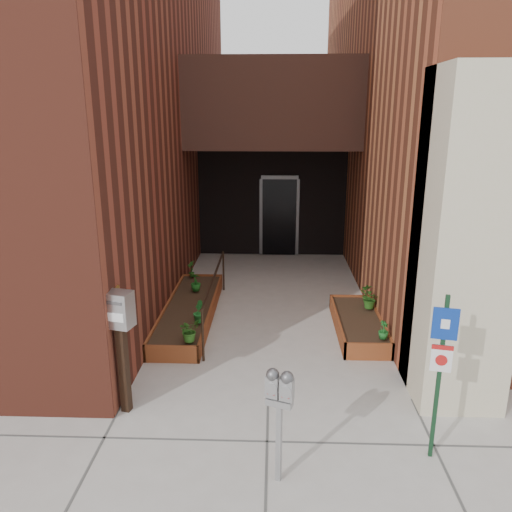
# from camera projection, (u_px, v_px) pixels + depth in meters

# --- Properties ---
(ground) EXTENTS (80.00, 80.00, 0.00)m
(ground) POSITION_uv_depth(u_px,v_px,m) (268.00, 396.00, 7.00)
(ground) COLOR #9E9991
(ground) RESTS_ON ground
(architecture) EXTENTS (20.00, 14.60, 10.00)m
(architecture) POSITION_uv_depth(u_px,v_px,m) (266.00, 63.00, 12.23)
(architecture) COLOR maroon
(architecture) RESTS_ON ground
(planter_left) EXTENTS (0.90, 3.60, 0.30)m
(planter_left) POSITION_uv_depth(u_px,v_px,m) (190.00, 312.00, 9.61)
(planter_left) COLOR maroon
(planter_left) RESTS_ON ground
(planter_right) EXTENTS (0.80, 2.20, 0.30)m
(planter_right) POSITION_uv_depth(u_px,v_px,m) (358.00, 325.00, 9.02)
(planter_right) COLOR maroon
(planter_right) RESTS_ON ground
(handrail) EXTENTS (0.04, 3.34, 0.90)m
(handrail) POSITION_uv_depth(u_px,v_px,m) (214.00, 283.00, 9.37)
(handrail) COLOR black
(handrail) RESTS_ON ground
(parking_meter) EXTENTS (0.31, 0.20, 1.33)m
(parking_meter) POSITION_uv_depth(u_px,v_px,m) (280.00, 396.00, 5.14)
(parking_meter) COLOR #959697
(parking_meter) RESTS_ON ground
(sign_post) EXTENTS (0.27, 0.09, 1.99)m
(sign_post) POSITION_uv_depth(u_px,v_px,m) (441.00, 361.00, 5.45)
(sign_post) COLOR #12331C
(sign_post) RESTS_ON ground
(payment_dropbox) EXTENTS (0.38, 0.32, 1.68)m
(payment_dropbox) POSITION_uv_depth(u_px,v_px,m) (120.00, 327.00, 6.34)
(payment_dropbox) COLOR black
(payment_dropbox) RESTS_ON ground
(shrub_left_a) EXTENTS (0.48, 0.48, 0.38)m
(shrub_left_a) POSITION_uv_depth(u_px,v_px,m) (189.00, 330.00, 7.96)
(shrub_left_a) COLOR #2B631C
(shrub_left_a) RESTS_ON planter_left
(shrub_left_b) EXTENTS (0.23, 0.23, 0.39)m
(shrub_left_b) POSITION_uv_depth(u_px,v_px,m) (198.00, 312.00, 8.68)
(shrub_left_b) COLOR #1B6122
(shrub_left_b) RESTS_ON planter_left
(shrub_left_c) EXTENTS (0.24, 0.24, 0.37)m
(shrub_left_c) POSITION_uv_depth(u_px,v_px,m) (196.00, 282.00, 10.21)
(shrub_left_c) COLOR #185618
(shrub_left_c) RESTS_ON planter_left
(shrub_left_d) EXTENTS (0.27, 0.27, 0.37)m
(shrub_left_d) POSITION_uv_depth(u_px,v_px,m) (191.00, 269.00, 11.05)
(shrub_left_d) COLOR #205418
(shrub_left_d) RESTS_ON planter_left
(shrub_right_a) EXTENTS (0.24, 0.24, 0.30)m
(shrub_right_a) POSITION_uv_depth(u_px,v_px,m) (384.00, 330.00, 8.06)
(shrub_right_a) COLOR #1C6323
(shrub_right_a) RESTS_ON planter_right
(shrub_right_b) EXTENTS (0.21, 0.21, 0.38)m
(shrub_right_b) POSITION_uv_depth(u_px,v_px,m) (366.00, 293.00, 9.59)
(shrub_right_b) COLOR #235518
(shrub_right_b) RESTS_ON planter_right
(shrub_right_c) EXTENTS (0.48, 0.48, 0.38)m
(shrub_right_c) POSITION_uv_depth(u_px,v_px,m) (369.00, 299.00, 9.28)
(shrub_right_c) COLOR #28601B
(shrub_right_c) RESTS_ON planter_right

